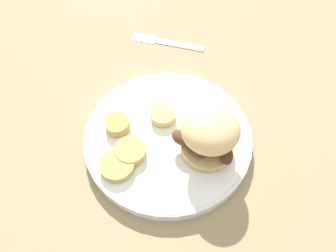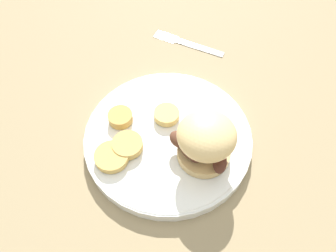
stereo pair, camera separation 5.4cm
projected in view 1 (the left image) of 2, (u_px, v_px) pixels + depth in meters
ground_plane at (168, 141)px, 0.58m from camera, size 4.00×4.00×0.00m
dinner_plate at (168, 137)px, 0.57m from camera, size 0.29×0.29×0.02m
sandwich at (208, 135)px, 0.51m from camera, size 0.11×0.09×0.09m
potato_round_0 at (131, 151)px, 0.53m from camera, size 0.05×0.05×0.01m
potato_round_1 at (117, 124)px, 0.56m from camera, size 0.04×0.04×0.02m
potato_round_2 at (117, 165)px, 0.52m from camera, size 0.06×0.06×0.01m
potato_round_3 at (163, 115)px, 0.58m from camera, size 0.04×0.04×0.01m
fork at (167, 42)px, 0.72m from camera, size 0.16×0.07×0.00m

